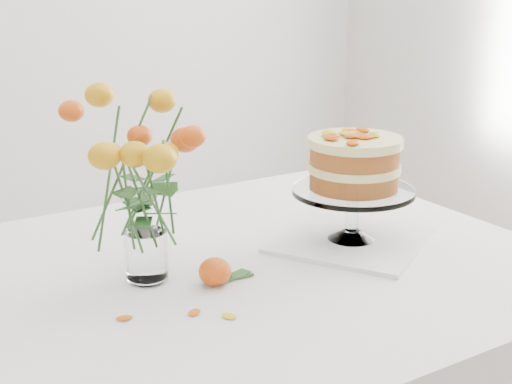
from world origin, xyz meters
The scene contains 8 objects.
table centered at (0.00, 0.00, 0.67)m, with size 1.43×0.93×0.76m.
napkin centered at (0.39, -0.03, 0.76)m, with size 0.27×0.27×0.01m, color white.
cake_stand centered at (0.39, -0.03, 0.91)m, with size 0.24×0.24×0.21m.
rose_vase centered at (-0.03, 0.02, 0.97)m, with size 0.25×0.25×0.36m.
loose_rose_far centered at (0.06, -0.06, 0.78)m, with size 0.10×0.06×0.05m.
stray_petal_a centered at (-0.12, -0.10, 0.76)m, with size 0.03×0.02×0.00m, color #E3B80E.
stray_petal_b centered at (-0.02, -0.14, 0.76)m, with size 0.03×0.02×0.00m, color #E3B80E.
stray_petal_c centered at (0.02, -0.18, 0.76)m, with size 0.03×0.02×0.00m, color #E3B80E.
Camera 1 is at (-0.47, -1.05, 1.26)m, focal length 50.00 mm.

